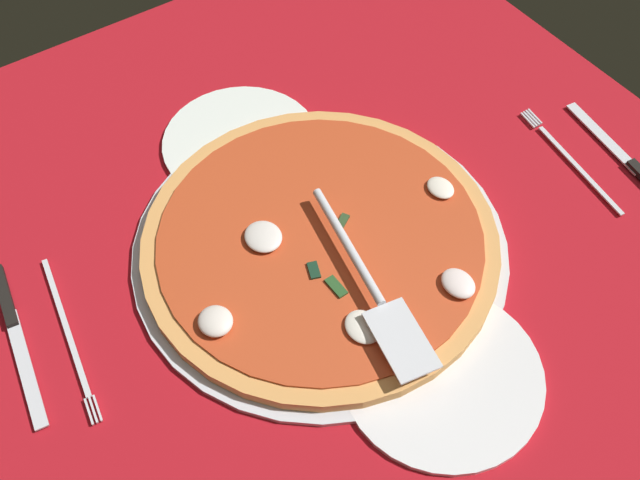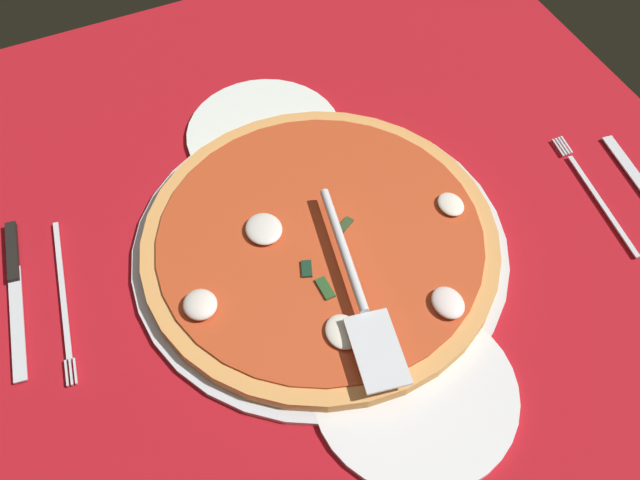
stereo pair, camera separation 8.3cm
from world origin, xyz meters
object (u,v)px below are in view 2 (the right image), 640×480
object	(u,v)px
pizza	(320,242)
place_setting_near	(626,201)
place_setting_far	(38,293)
dinner_plate_left	(415,392)
dinner_plate_right	(264,134)
pizza_server	(357,289)

from	to	relation	value
pizza	place_setting_near	size ratio (longest dim) A/B	1.87
place_setting_far	dinner_plate_left	bearing A→B (deg)	57.29
dinner_plate_left	pizza	size ratio (longest dim) A/B	0.51
dinner_plate_right	pizza_server	xyz separation A→B (cm)	(-28.58, 0.85, 3.93)
dinner_plate_right	pizza	xyz separation A→B (cm)	(-19.70, 1.03, 1.37)
place_setting_near	dinner_plate_right	bearing A→B (deg)	59.25
pizza	pizza_server	distance (cm)	9.24
pizza	pizza_server	bearing A→B (deg)	-178.86
pizza	pizza_server	xyz separation A→B (cm)	(-8.88, -0.18, 2.56)
pizza	place_setting_far	bearing A→B (deg)	76.06
dinner_plate_left	pizza	bearing A→B (deg)	3.67
dinner_plate_left	pizza_server	distance (cm)	12.06
dinner_plate_right	place_setting_near	distance (cm)	45.92
place_setting_far	pizza_server	bearing A→B (deg)	70.14
place_setting_near	place_setting_far	world-z (taller)	same
pizza_server	pizza	bearing A→B (deg)	-168.64
dinner_plate_right	place_setting_far	world-z (taller)	place_setting_far
place_setting_near	pizza_server	bearing A→B (deg)	97.75
pizza_server	place_setting_far	distance (cm)	35.47
place_setting_near	place_setting_far	bearing A→B (deg)	84.13
dinner_plate_left	place_setting_near	xyz separation A→B (cm)	(11.20, -35.55, -0.15)
dinner_plate_right	place_setting_near	xyz separation A→B (cm)	(-28.72, -35.83, -0.15)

